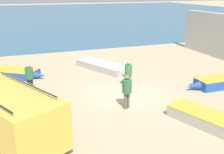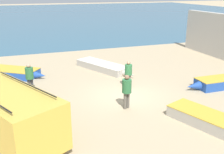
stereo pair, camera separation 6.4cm
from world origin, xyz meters
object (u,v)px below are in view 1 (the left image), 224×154
(parked_van, at_px, (9,114))
(fisherman_0, at_px, (127,89))
(fishing_rowboat_1, at_px, (103,67))
(fisherman_1, at_px, (128,72))
(fisherman_2, at_px, (29,75))
(fishing_rowboat_2, at_px, (14,73))
(fishing_rowboat_3, at_px, (222,125))
(fishing_rowboat_0, at_px, (223,82))

(parked_van, bearing_deg, fisherman_0, -105.26)
(parked_van, relative_size, fishing_rowboat_1, 1.06)
(parked_van, relative_size, fisherman_0, 3.11)
(fisherman_0, bearing_deg, fisherman_1, -40.64)
(fisherman_1, xyz_separation_m, fisherman_2, (-5.68, 1.14, 0.04))
(fisherman_0, bearing_deg, fishing_rowboat_2, 20.16)
(fisherman_1, bearing_deg, fisherman_2, 117.86)
(fishing_rowboat_2, relative_size, fisherman_1, 2.49)
(parked_van, xyz_separation_m, fisherman_0, (5.45, 1.19, -0.11))
(fishing_rowboat_1, height_order, fishing_rowboat_3, fishing_rowboat_3)
(parked_van, distance_m, fishing_rowboat_3, 8.74)
(fishing_rowboat_1, distance_m, fishing_rowboat_3, 10.25)
(parked_van, distance_m, fishing_rowboat_2, 8.53)
(fishing_rowboat_3, bearing_deg, fishing_rowboat_1, 170.33)
(fishing_rowboat_1, relative_size, fisherman_1, 3.15)
(fishing_rowboat_1, bearing_deg, fisherman_0, -34.27)
(fishing_rowboat_1, distance_m, fishing_rowboat_2, 6.32)
(parked_van, height_order, fisherman_2, parked_van)
(fishing_rowboat_3, xyz_separation_m, fisherman_2, (-7.38, 7.29, 0.76))
(fishing_rowboat_2, distance_m, fishing_rowboat_3, 13.54)
(fishing_rowboat_0, height_order, fisherman_1, fisherman_1)
(parked_van, xyz_separation_m, fisherman_2, (1.03, 5.08, -0.13))
(fishing_rowboat_0, distance_m, fisherman_2, 11.68)
(parked_van, height_order, fishing_rowboat_3, parked_van)
(fisherman_1, bearing_deg, fisherman_0, -165.29)
(fishing_rowboat_3, relative_size, fisherman_0, 3.05)
(fishing_rowboat_0, bearing_deg, fishing_rowboat_2, -27.04)
(fishing_rowboat_3, xyz_separation_m, fisherman_1, (-1.70, 6.15, 0.72))
(fishing_rowboat_0, relative_size, fishing_rowboat_3, 0.88)
(fishing_rowboat_0, bearing_deg, fisherman_1, -17.85)
(fishing_rowboat_2, relative_size, fisherman_2, 2.38)
(fishing_rowboat_1, bearing_deg, fishing_rowboat_0, 19.27)
(fishing_rowboat_3, relative_size, fisherman_2, 3.13)
(parked_van, relative_size, fisherman_2, 3.20)
(fishing_rowboat_0, relative_size, fisherman_2, 2.76)
(fishing_rowboat_2, bearing_deg, fisherman_2, -39.60)
(fishing_rowboat_0, xyz_separation_m, fishing_rowboat_3, (-3.88, -4.27, -0.03))
(fishing_rowboat_0, height_order, fishing_rowboat_2, fishing_rowboat_0)
(fishing_rowboat_2, xyz_separation_m, fisherman_1, (6.60, -4.55, 0.71))
(fisherman_0, bearing_deg, parked_van, 86.18)
(parked_van, relative_size, fishing_rowboat_2, 1.34)
(fishing_rowboat_2, bearing_deg, fishing_rowboat_0, 7.36)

